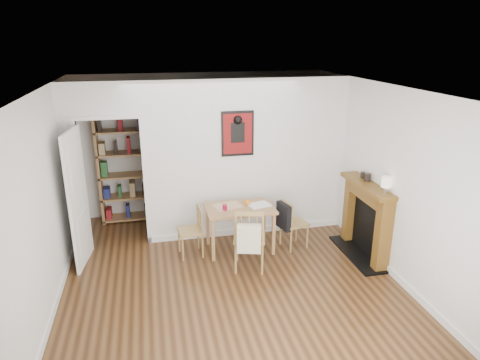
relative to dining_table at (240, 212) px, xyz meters
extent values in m
plane|color=brown|center=(-0.32, -0.82, -0.63)|extent=(5.20, 5.20, 0.00)
plane|color=silver|center=(-0.32, 1.78, 0.67)|extent=(4.50, 0.00, 4.50)
plane|color=silver|center=(-0.32, -3.42, 0.67)|extent=(4.50, 0.00, 4.50)
plane|color=silver|center=(-2.57, -0.82, 0.67)|extent=(0.00, 5.20, 5.20)
plane|color=silver|center=(1.93, -0.82, 0.67)|extent=(0.00, 5.20, 5.20)
plane|color=silver|center=(-0.32, -0.82, 1.97)|extent=(5.20, 5.20, 0.00)
cube|color=silver|center=(0.25, 0.58, 0.67)|extent=(3.35, 0.10, 2.60)
cube|color=silver|center=(-2.45, 0.58, 0.67)|extent=(0.25, 0.10, 2.60)
cube|color=silver|center=(-1.87, 0.58, 1.70)|extent=(0.90, 0.10, 0.55)
cube|color=silver|center=(-2.35, 0.58, 0.40)|extent=(0.06, 0.14, 2.05)
cube|color=silver|center=(-1.39, 0.58, 0.40)|extent=(0.06, 0.14, 2.05)
cube|color=silver|center=(0.25, 0.52, -0.58)|extent=(3.35, 0.02, 0.10)
cube|color=silver|center=(-2.56, -1.42, -0.58)|extent=(0.02, 4.00, 0.10)
cube|color=silver|center=(1.92, -1.42, -0.58)|extent=(0.02, 4.00, 0.10)
cube|color=white|center=(-2.34, 0.11, 0.37)|extent=(0.15, 0.80, 2.00)
cube|color=black|center=(0.08, 0.52, 1.12)|extent=(0.52, 0.02, 0.72)
cube|color=maroon|center=(0.08, 0.50, 1.12)|extent=(0.46, 0.00, 0.64)
cube|color=#9C7848|center=(0.00, 0.00, 0.07)|extent=(1.05, 0.67, 0.04)
cube|color=#9C7848|center=(-0.47, -0.28, -0.29)|extent=(0.05, 0.05, 0.68)
cube|color=#9C7848|center=(0.47, -0.28, -0.29)|extent=(0.05, 0.05, 0.68)
cube|color=#9C7848|center=(-0.47, 0.28, -0.29)|extent=(0.05, 0.05, 0.68)
cube|color=#9C7848|center=(0.47, 0.28, -0.29)|extent=(0.05, 0.05, 0.68)
cube|color=black|center=(0.66, -0.14, -0.07)|extent=(0.17, 0.34, 0.42)
cube|color=#BFB89E|center=(-0.05, -0.83, -0.03)|extent=(0.35, 0.19, 0.42)
cube|color=#9C7848|center=(-2.18, 1.58, 0.43)|extent=(0.04, 0.36, 2.13)
cube|color=#9C7848|center=(-1.33, 1.58, 0.43)|extent=(0.04, 0.36, 2.13)
cube|color=#9C7848|center=(-1.76, 1.58, -0.58)|extent=(0.89, 0.36, 0.03)
cube|color=#9C7848|center=(-1.76, 1.58, 0.22)|extent=(0.89, 0.36, 0.03)
cube|color=#9C7848|center=(-1.76, 1.58, 1.45)|extent=(0.89, 0.36, 0.03)
cube|color=maroon|center=(-1.76, 1.58, 0.43)|extent=(0.78, 0.29, 0.29)
cube|color=brown|center=(1.83, -1.06, -0.08)|extent=(0.20, 0.16, 1.10)
cube|color=brown|center=(1.83, -0.07, -0.08)|extent=(0.20, 0.16, 1.10)
cube|color=brown|center=(1.80, -0.57, 0.50)|extent=(0.30, 1.21, 0.06)
cube|color=brown|center=(1.83, -0.57, 0.37)|extent=(0.20, 0.85, 0.20)
cube|color=black|center=(1.89, -0.57, -0.18)|extent=(0.08, 0.81, 0.88)
cube|color=black|center=(1.77, -0.57, -0.61)|extent=(0.45, 1.25, 0.03)
cylinder|color=maroon|center=(-0.25, -0.07, 0.13)|extent=(0.07, 0.07, 0.09)
sphere|color=orange|center=(0.14, 0.06, 0.13)|extent=(0.08, 0.08, 0.08)
cube|color=#C2B29F|center=(-0.17, 0.08, 0.09)|extent=(0.48, 0.40, 0.00)
cube|color=silver|center=(0.30, 0.01, 0.09)|extent=(0.38, 0.32, 0.02)
cylinder|color=silver|center=(1.85, -0.97, 0.57)|extent=(0.07, 0.07, 0.08)
cylinder|color=beige|center=(1.85, -0.97, 0.69)|extent=(0.14, 0.14, 0.14)
cylinder|color=black|center=(1.85, -0.46, 0.59)|extent=(0.10, 0.10, 0.12)
cylinder|color=black|center=(1.85, -0.32, 0.58)|extent=(0.08, 0.08, 0.09)
camera|label=1|loc=(-1.30, -5.94, 2.59)|focal=32.00mm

